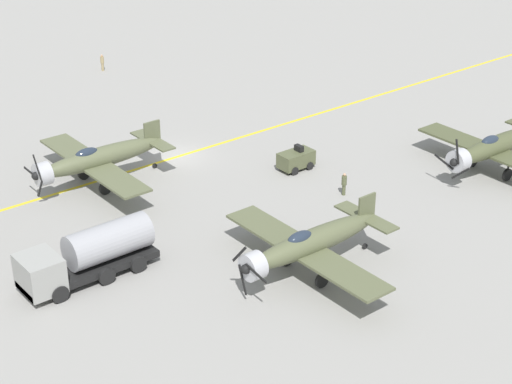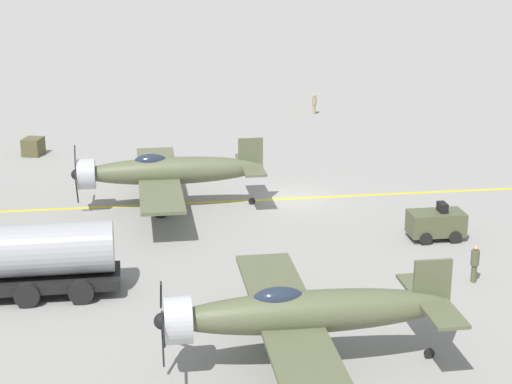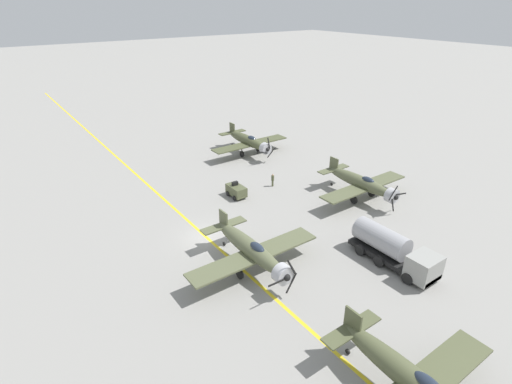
% 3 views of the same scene
% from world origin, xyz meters
% --- Properties ---
extents(ground_plane, '(400.00, 400.00, 0.00)m').
position_xyz_m(ground_plane, '(0.00, 0.00, 0.00)').
color(ground_plane, gray).
extents(taxiway_stripe, '(0.30, 160.00, 0.01)m').
position_xyz_m(taxiway_stripe, '(0.00, 0.00, 0.00)').
color(taxiway_stripe, yellow).
rests_on(taxiway_stripe, ground).
extents(airplane_mid_center, '(12.00, 9.98, 3.65)m').
position_xyz_m(airplane_mid_center, '(-0.67, 6.88, 2.01)').
color(airplane_mid_center, '#5C6143').
rests_on(airplane_mid_center, ground).
extents(airplane_far_center, '(12.00, 9.98, 3.66)m').
position_xyz_m(airplane_far_center, '(-0.58, 22.38, 2.01)').
color(airplane_far_center, '#515637').
rests_on(airplane_far_center, ground).
extents(airplane_mid_left, '(12.00, 9.98, 3.65)m').
position_xyz_m(airplane_mid_left, '(-18.45, 3.24, 2.01)').
color(airplane_mid_left, '#595E40').
rests_on(airplane_mid_left, ground).
extents(airplane_near_left, '(12.00, 9.98, 3.77)m').
position_xyz_m(airplane_near_left, '(-16.38, -16.29, 2.01)').
color(airplane_near_left, '#4D5233').
rests_on(airplane_near_left, ground).
extents(fuel_tanker, '(2.68, 8.00, 2.98)m').
position_xyz_m(fuel_tanker, '(-10.99, 13.26, 1.51)').
color(fuel_tanker, black).
rests_on(fuel_tanker, ground).
extents(tow_tractor, '(1.57, 2.60, 1.79)m').
position_xyz_m(tow_tractor, '(-7.19, -5.59, 0.79)').
color(tow_tractor, '#515638').
rests_on(tow_tractor, ground).
extents(ground_crew_walking, '(0.35, 0.35, 1.62)m').
position_xyz_m(ground_crew_walking, '(-12.37, -5.39, 0.89)').
color(ground_crew_walking, '#515638').
rests_on(ground_crew_walking, ground).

